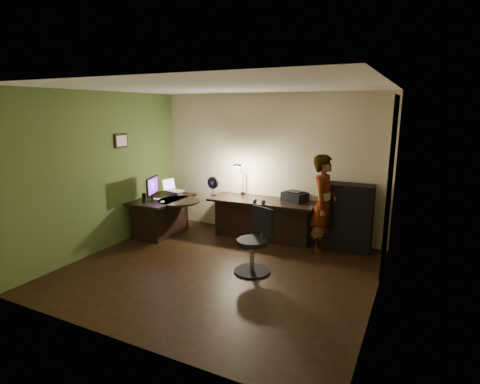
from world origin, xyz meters
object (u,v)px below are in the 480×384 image
at_px(desk_left, 163,216).
at_px(cabinet, 349,217).
at_px(office_chair, 252,241).
at_px(monitor, 152,193).
at_px(desk_right, 262,219).
at_px(person, 324,204).

distance_m(desk_left, cabinet, 3.48).
height_order(cabinet, office_chair, cabinet).
distance_m(desk_left, monitor, 0.59).
distance_m(desk_right, person, 1.29).
distance_m(monitor, office_chair, 2.40).
height_order(desk_right, office_chair, office_chair).
xyz_separation_m(desk_left, person, (3.01, 0.48, 0.47)).
bearing_deg(monitor, cabinet, -0.90).
bearing_deg(desk_right, desk_left, -163.39).
height_order(desk_left, person, person).
relative_size(desk_right, monitor, 3.92).
bearing_deg(desk_right, office_chair, -75.56).
bearing_deg(cabinet, office_chair, -126.36).
height_order(monitor, person, person).
height_order(desk_left, cabinet, cabinet).
relative_size(cabinet, person, 0.69).
relative_size(desk_left, monitor, 2.48).
distance_m(monitor, person, 3.12).
relative_size(monitor, office_chair, 0.52).
relative_size(cabinet, monitor, 2.27).
xyz_separation_m(cabinet, office_chair, (-1.11, -1.61, -0.09)).
bearing_deg(office_chair, desk_left, -177.30).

